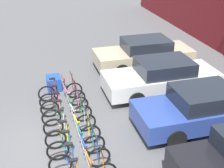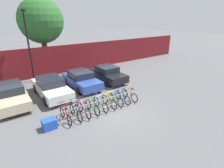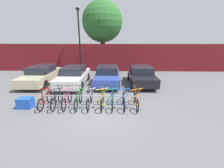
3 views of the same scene
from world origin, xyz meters
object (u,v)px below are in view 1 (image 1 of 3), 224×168
object	(u,v)px
bicycle_black	(63,98)
car_beige	(144,53)
car_blue	(201,108)
bicycle_red	(60,91)
bicycle_blue	(80,159)
cargo_crate	(54,83)
bicycle_green	(67,114)
bicycle_teal	(76,146)
car_white	(162,77)
bicycle_silver	(70,124)
bicycle_pink	(65,106)
bike_rack	(74,120)
bicycle_yellow	(73,136)

from	to	relation	value
bicycle_black	car_beige	size ratio (longest dim) A/B	0.37
car_blue	car_beige	bearing A→B (deg)	179.60
bicycle_red	bicycle_blue	xyz separation A→B (m)	(4.15, 0.00, 0.00)
bicycle_black	cargo_crate	bearing A→B (deg)	-176.16
bicycle_blue	car_blue	distance (m)	4.35
bicycle_black	car_beige	bearing A→B (deg)	121.74
bicycle_green	bicycle_teal	world-z (taller)	same
car_blue	bicycle_red	bearing A→B (deg)	-126.32
bicycle_red	car_white	distance (m)	4.01
bicycle_silver	cargo_crate	xyz separation A→B (m)	(-3.34, -0.16, -0.10)
bicycle_black	bicycle_silver	xyz separation A→B (m)	(1.74, 0.00, 0.00)
bicycle_blue	car_blue	bearing A→B (deg)	104.09
bicycle_pink	bicycle_teal	distance (m)	2.40
bike_rack	car_white	distance (m)	4.27
bicycle_teal	bicycle_blue	bearing A→B (deg)	-0.58
bike_rack	bicycle_blue	size ratio (longest dim) A/B	3.12
bicycle_silver	cargo_crate	bearing A→B (deg)	-175.44
bicycle_red	bicycle_green	xyz separation A→B (m)	(1.76, 0.00, 0.00)
bicycle_yellow	car_beige	distance (m)	6.71
bicycle_red	bicycle_silver	xyz separation A→B (m)	(2.36, 0.00, 0.00)
bicycle_yellow	bicycle_red	bearing A→B (deg)	176.49
bicycle_black	bicycle_teal	distance (m)	2.93
bicycle_blue	cargo_crate	distance (m)	5.14
bicycle_pink	bicycle_yellow	size ratio (longest dim) A/B	1.00
bike_rack	car_white	world-z (taller)	car_white
bicycle_silver	car_beige	size ratio (longest dim) A/B	0.37
bicycle_teal	cargo_crate	distance (m)	4.55
bicycle_black	bicycle_pink	bearing A→B (deg)	-1.67
bicycle_black	bicycle_green	distance (m)	1.14
bicycle_red	cargo_crate	xyz separation A→B (m)	(-0.98, -0.16, -0.10)
bicycle_pink	bicycle_green	size ratio (longest dim) A/B	1.00
bicycle_teal	bicycle_green	bearing A→B (deg)	179.42
bicycle_blue	bicycle_pink	bearing A→B (deg)	179.90
bicycle_pink	bicycle_teal	size ratio (longest dim) A/B	1.00
bicycle_silver	bicycle_blue	xyz separation A→B (m)	(1.79, 0.00, 0.00)
cargo_crate	car_beige	bearing A→B (deg)	105.14
bicycle_black	bicycle_green	size ratio (longest dim) A/B	1.00
bicycle_black	car_beige	distance (m)	5.09
bicycle_red	bicycle_blue	bearing A→B (deg)	1.76
bicycle_red	bicycle_green	world-z (taller)	same
bicycle_teal	cargo_crate	xyz separation A→B (m)	(-4.54, -0.16, -0.10)
bicycle_red	bicycle_silver	distance (m)	2.36
bike_rack	bicycle_green	size ratio (longest dim) A/B	3.12
bicycle_yellow	bicycle_blue	xyz separation A→B (m)	(1.13, 0.00, 0.00)
car_blue	cargo_crate	world-z (taller)	car_blue
car_white	cargo_crate	distance (m)	4.40
cargo_crate	bike_rack	bearing A→B (deg)	5.14
bike_rack	bicycle_blue	xyz separation A→B (m)	(1.75, -0.15, -0.13)
bike_rack	bicycle_yellow	world-z (taller)	bicycle_yellow
bicycle_teal	car_white	world-z (taller)	car_white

